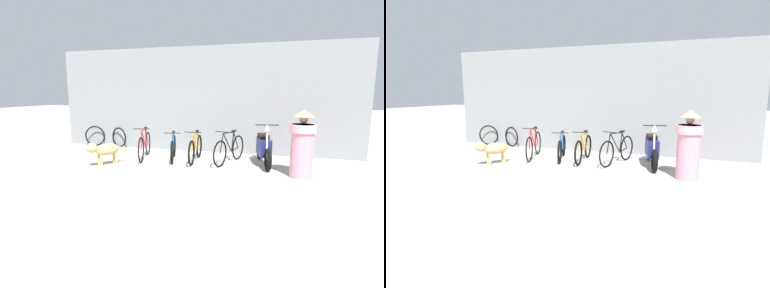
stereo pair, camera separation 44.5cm
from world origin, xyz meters
TOP-DOWN VIEW (x-y plane):
  - ground_plane at (0.00, 0.00)m, footprint 60.00×60.00m
  - shop_wall_back at (0.00, 3.58)m, footprint 9.88×0.20m
  - bicycle_0 at (-1.18, 1.99)m, footprint 0.58×1.72m
  - bicycle_1 at (-0.33, 2.10)m, footprint 0.59×1.59m
  - bicycle_2 at (0.33, 2.08)m, footprint 0.46×1.70m
  - bicycle_3 at (1.28, 2.15)m, footprint 0.61×1.70m
  - motorcycle at (2.18, 2.23)m, footprint 0.64×1.88m
  - stray_dog at (-1.81, 0.88)m, footprint 0.77×1.01m
  - person_in_robes at (3.07, 1.25)m, footprint 0.64×0.64m
  - spare_tire_left at (-2.81, 3.33)m, footprint 0.68×0.28m
  - spare_tire_right at (-3.78, 3.33)m, footprint 0.71×0.21m

SIDE VIEW (x-z plane):
  - ground_plane at x=0.00m, z-range 0.00..0.00m
  - bicycle_1 at x=-0.33m, z-range -0.08..0.75m
  - spare_tire_left at x=-2.81m, z-range 0.00..0.70m
  - bicycle_2 at x=0.33m, z-range -0.08..0.80m
  - spare_tire_right at x=-3.78m, z-range 0.00..0.72m
  - bicycle_3 at x=1.28m, z-range -0.08..0.83m
  - bicycle_0 at x=-1.18m, z-range -0.08..0.85m
  - stray_dog at x=-1.81m, z-range 0.11..0.75m
  - motorcycle at x=2.18m, z-range -0.12..1.00m
  - person_in_robes at x=3.07m, z-range 0.00..1.53m
  - shop_wall_back at x=0.00m, z-range 0.00..3.33m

